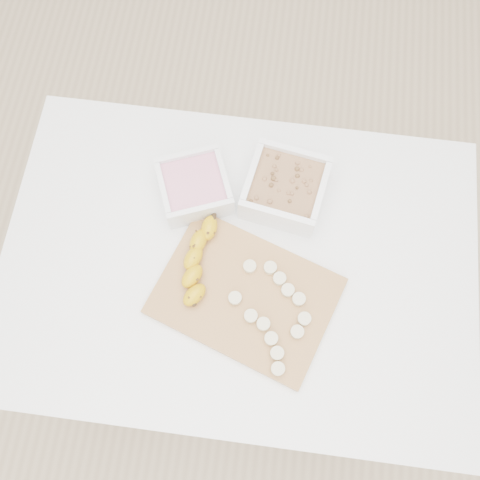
# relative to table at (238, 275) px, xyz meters

# --- Properties ---
(ground) EXTENTS (3.50, 3.50, 0.00)m
(ground) POSITION_rel_table_xyz_m (0.00, 0.00, -0.65)
(ground) COLOR #C6AD89
(ground) RESTS_ON ground
(table) EXTENTS (1.00, 0.70, 0.75)m
(table) POSITION_rel_table_xyz_m (0.00, 0.00, 0.00)
(table) COLOR white
(table) RESTS_ON ground
(bowl_yogurt) EXTENTS (0.18, 0.18, 0.07)m
(bowl_yogurt) POSITION_rel_table_xyz_m (-0.11, 0.15, 0.13)
(bowl_yogurt) COLOR white
(bowl_yogurt) RESTS_ON table
(bowl_granola) EXTENTS (0.19, 0.19, 0.08)m
(bowl_granola) POSITION_rel_table_xyz_m (0.08, 0.17, 0.13)
(bowl_granola) COLOR white
(bowl_granola) RESTS_ON table
(cutting_board) EXTENTS (0.41, 0.35, 0.01)m
(cutting_board) POSITION_rel_table_xyz_m (0.02, -0.07, 0.10)
(cutting_board) COLOR #AB7442
(cutting_board) RESTS_ON table
(banana) EXTENTS (0.10, 0.20, 0.03)m
(banana) POSITION_rel_table_xyz_m (-0.08, -0.02, 0.13)
(banana) COLOR #D09F08
(banana) RESTS_ON cutting_board
(banana_slices) EXTENTS (0.17, 0.23, 0.02)m
(banana_slices) POSITION_rel_table_xyz_m (0.08, -0.10, 0.12)
(banana_slices) COLOR beige
(banana_slices) RESTS_ON cutting_board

